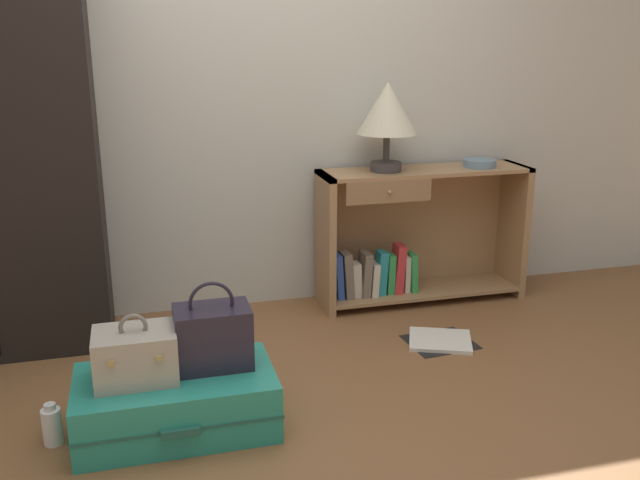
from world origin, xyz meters
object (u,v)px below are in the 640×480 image
(bookshelf, at_px, (411,238))
(bowl, at_px, (480,163))
(bottle, at_px, (52,425))
(table_lamp, at_px, (387,111))
(suitcase_large, at_px, (176,402))
(handbag, at_px, (213,336))
(open_book_on_floor, at_px, (440,341))
(train_case, at_px, (135,355))

(bookshelf, bearing_deg, bowl, -6.27)
(bottle, bearing_deg, table_lamp, 31.43)
(suitcase_large, distance_m, bottle, 0.46)
(suitcase_large, bearing_deg, handbag, 16.38)
(table_lamp, distance_m, open_book_on_floor, 1.24)
(table_lamp, relative_size, bottle, 2.87)
(suitcase_large, height_order, open_book_on_floor, suitcase_large)
(train_case, bearing_deg, suitcase_large, -2.57)
(bookshelf, distance_m, table_lamp, 0.74)
(bowl, relative_size, handbag, 0.52)
(suitcase_large, xyz_separation_m, handbag, (0.16, 0.05, 0.24))
(table_lamp, distance_m, train_case, 1.89)
(table_lamp, bearing_deg, suitcase_large, -139.50)
(suitcase_large, relative_size, handbag, 2.19)
(bowl, height_order, open_book_on_floor, bowl)
(suitcase_large, bearing_deg, bowl, 30.08)
(table_lamp, height_order, bottle, table_lamp)
(suitcase_large, relative_size, open_book_on_floor, 1.99)
(table_lamp, bearing_deg, train_case, -142.64)
(bowl, xyz_separation_m, handbag, (-1.63, -0.99, -0.43))
(suitcase_large, bearing_deg, bottle, 177.71)
(table_lamp, relative_size, bowl, 2.62)
(bookshelf, relative_size, table_lamp, 2.49)
(bookshelf, relative_size, bottle, 7.16)
(bookshelf, distance_m, train_case, 1.88)
(bowl, distance_m, suitcase_large, 2.17)
(bookshelf, height_order, bottle, bookshelf)
(bowl, relative_size, train_case, 0.60)
(bookshelf, xyz_separation_m, table_lamp, (-0.17, -0.02, 0.72))
(table_lamp, relative_size, handbag, 1.36)
(bookshelf, height_order, table_lamp, table_lamp)
(bowl, xyz_separation_m, bottle, (-2.25, -1.02, -0.71))
(bookshelf, xyz_separation_m, train_case, (-1.55, -1.07, -0.04))
(bookshelf, bearing_deg, bottle, -150.46)
(table_lamp, height_order, suitcase_large, table_lamp)
(bowl, bearing_deg, suitcase_large, -149.92)
(train_case, relative_size, handbag, 0.87)
(open_book_on_floor, bearing_deg, bottle, -165.93)
(suitcase_large, height_order, handbag, handbag)
(bookshelf, xyz_separation_m, bowl, (0.38, -0.04, 0.42))
(table_lamp, xyz_separation_m, bowl, (0.55, -0.02, -0.30))
(table_lamp, distance_m, suitcase_large, 1.89)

